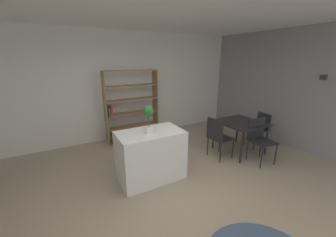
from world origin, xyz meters
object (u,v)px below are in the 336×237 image
object	(u,v)px
dining_chair_window_side	(259,127)
dining_chair_near	(259,136)
potted_plant_on_island	(149,117)
dining_table	(240,125)
kitchen_island	(151,155)
open_bookshelf	(129,110)
dining_chair_island_side	(218,135)

from	to	relation	value
dining_chair_window_side	dining_chair_near	xyz separation A→B (m)	(-0.67, -0.50, 0.04)
potted_plant_on_island	dining_table	bearing A→B (deg)	0.97
kitchen_island	dining_chair_window_side	world-z (taller)	kitchen_island
potted_plant_on_island	dining_chair_window_side	world-z (taller)	potted_plant_on_island
open_bookshelf	kitchen_island	bearing A→B (deg)	-97.96
potted_plant_on_island	open_bookshelf	xyz separation A→B (m)	(0.31, 1.99, -0.35)
open_bookshelf	dining_chair_window_side	size ratio (longest dim) A/B	2.19
open_bookshelf	dining_chair_island_side	distance (m)	2.38
dining_table	dining_chair_near	size ratio (longest dim) A/B	1.06
open_bookshelf	dining_chair_island_side	bearing A→B (deg)	-55.74
open_bookshelf	dining_chair_window_side	world-z (taller)	open_bookshelf
potted_plant_on_island	dining_chair_window_side	xyz separation A→B (m)	(3.01, 0.03, -0.69)
dining_table	dining_chair_island_side	xyz separation A→B (m)	(-0.69, -0.00, -0.11)
dining_table	potted_plant_on_island	bearing A→B (deg)	-179.03
potted_plant_on_island	dining_chair_window_side	distance (m)	3.09
potted_plant_on_island	dining_table	xyz separation A→B (m)	(2.33, 0.04, -0.54)
dining_chair_island_side	dining_table	bearing A→B (deg)	-91.67
potted_plant_on_island	dining_table	distance (m)	2.39
dining_table	dining_chair_window_side	size ratio (longest dim) A/B	1.15
kitchen_island	dining_table	xyz separation A→B (m)	(2.29, -0.00, 0.21)
dining_table	dining_chair_near	world-z (taller)	dining_chair_near
potted_plant_on_island	dining_chair_near	bearing A→B (deg)	-11.40
dining_chair_near	dining_chair_island_side	bearing A→B (deg)	151.43
kitchen_island	dining_chair_near	world-z (taller)	dining_chair_near
dining_table	dining_chair_near	xyz separation A→B (m)	(0.01, -0.51, -0.11)
open_bookshelf	potted_plant_on_island	bearing A→B (deg)	-98.87
potted_plant_on_island	dining_chair_near	size ratio (longest dim) A/B	0.52
potted_plant_on_island	dining_chair_island_side	world-z (taller)	potted_plant_on_island
dining_chair_island_side	kitchen_island	bearing A→B (deg)	87.90
dining_table	open_bookshelf	bearing A→B (deg)	136.02
kitchen_island	open_bookshelf	distance (m)	2.00
potted_plant_on_island	dining_chair_near	xyz separation A→B (m)	(2.34, -0.47, -0.65)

